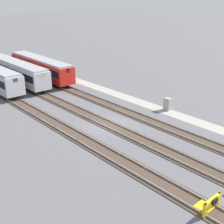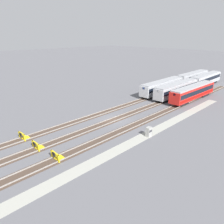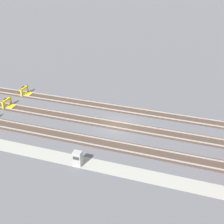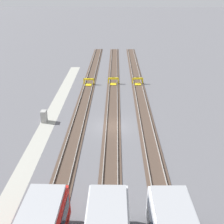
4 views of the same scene
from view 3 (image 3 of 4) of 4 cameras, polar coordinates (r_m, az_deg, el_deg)
The scene contains 8 objects.
ground_plane at distance 39.46m, azimuth 0.92°, elevation -2.47°, with size 400.00×400.00×0.00m, color #5B5B60.
service_walkway at distance 32.78m, azimuth -3.83°, elevation -9.50°, with size 54.00×2.00×0.01m, color #9E9E93.
rail_track_nearest at distance 35.82m, azimuth -1.35°, elevation -5.79°, with size 90.00×2.23×0.21m.
rail_track_near_inner at distance 39.44m, azimuth 0.92°, elevation -2.41°, with size 90.00×2.24×0.21m.
rail_track_middle at distance 43.22m, azimuth 2.79°, elevation 0.39°, with size 90.00×2.23×0.21m.
bumper_stop_near_inner_track at distance 46.24m, azimuth -18.43°, elevation 1.47°, with size 1.35×2.00×1.22m.
bumper_stop_middle_track at distance 49.53m, azimuth -15.46°, elevation 3.65°, with size 1.36×2.01×1.22m.
electrical_cabinet at distance 32.36m, azimuth -6.31°, elevation -8.43°, with size 0.90×0.73×1.60m.
Camera 3 is at (10.58, -32.53, 19.67)m, focal length 50.00 mm.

